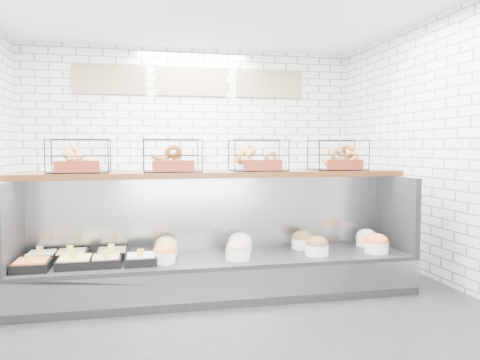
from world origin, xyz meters
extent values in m
plane|color=black|center=(0.00, 0.00, 0.00)|extent=(5.50, 5.50, 0.00)
cube|color=silver|center=(0.00, 2.75, 1.50)|extent=(5.00, 0.02, 3.00)
cube|color=silver|center=(2.50, 0.00, 1.50)|extent=(0.02, 5.50, 3.00)
cube|color=#9C8C6C|center=(-1.20, 2.72, 2.50)|extent=(1.05, 0.03, 0.42)
cube|color=#9C8C6C|center=(0.00, 2.72, 2.50)|extent=(1.05, 0.03, 0.42)
cube|color=#9C8C6C|center=(1.20, 2.72, 2.50)|extent=(1.05, 0.03, 0.42)
cube|color=black|center=(0.00, 0.30, 0.20)|extent=(4.00, 0.90, 0.40)
cube|color=#93969B|center=(0.00, -0.14, 0.22)|extent=(4.00, 0.03, 0.28)
cube|color=#93969B|center=(0.00, 0.71, 0.80)|extent=(4.00, 0.08, 0.80)
cube|color=black|center=(-1.97, 0.30, 0.80)|extent=(0.06, 0.90, 0.80)
cube|color=black|center=(1.97, 0.30, 0.80)|extent=(0.06, 0.90, 0.80)
cube|color=black|center=(-1.76, 0.11, 0.44)|extent=(0.32, 0.32, 0.08)
cube|color=orange|center=(-1.76, 0.11, 0.48)|extent=(0.27, 0.27, 0.04)
cube|color=#F4D455|center=(-1.76, 0.00, 0.53)|extent=(0.06, 0.01, 0.08)
cube|color=black|center=(-1.74, 0.45, 0.44)|extent=(0.28, 0.28, 0.08)
cube|color=silver|center=(-1.74, 0.45, 0.48)|extent=(0.24, 0.24, 0.04)
cube|color=#F4D455|center=(-1.74, 0.35, 0.53)|extent=(0.06, 0.01, 0.08)
cube|color=black|center=(-1.39, 0.15, 0.44)|extent=(0.33, 0.33, 0.08)
cube|color=#F2D87B|center=(-1.39, 0.15, 0.48)|extent=(0.28, 0.28, 0.04)
cube|color=#F4D455|center=(-1.39, 0.03, 0.53)|extent=(0.06, 0.01, 0.08)
cube|color=black|center=(-1.46, 0.44, 0.44)|extent=(0.31, 0.31, 0.08)
cube|color=#DCC387|center=(-1.46, 0.44, 0.48)|extent=(0.26, 0.26, 0.04)
cube|color=#F4D455|center=(-1.46, 0.34, 0.53)|extent=(0.06, 0.01, 0.08)
cube|color=black|center=(-1.11, 0.13, 0.44)|extent=(0.28, 0.28, 0.08)
cube|color=tan|center=(-1.11, 0.13, 0.48)|extent=(0.24, 0.24, 0.04)
cube|color=#F4D455|center=(-1.11, 0.03, 0.53)|extent=(0.06, 0.01, 0.08)
cube|color=black|center=(-1.08, 0.43, 0.44)|extent=(0.31, 0.31, 0.08)
cube|color=tan|center=(-1.08, 0.43, 0.48)|extent=(0.27, 0.27, 0.04)
cube|color=#F4D455|center=(-1.08, 0.32, 0.53)|extent=(0.06, 0.01, 0.08)
cube|color=black|center=(-0.79, 0.13, 0.44)|extent=(0.29, 0.29, 0.08)
cube|color=silver|center=(-0.79, 0.13, 0.48)|extent=(0.25, 0.25, 0.04)
cube|color=#F4D455|center=(-0.79, 0.02, 0.53)|extent=(0.06, 0.01, 0.08)
cylinder|color=white|center=(-0.57, 0.14, 0.46)|extent=(0.22, 0.22, 0.11)
ellipsoid|color=orange|center=(-0.57, 0.14, 0.52)|extent=(0.22, 0.22, 0.15)
cylinder|color=white|center=(-0.53, 0.47, 0.46)|extent=(0.24, 0.24, 0.11)
ellipsoid|color=#E1D373|center=(-0.53, 0.47, 0.52)|extent=(0.23, 0.23, 0.16)
cylinder|color=white|center=(0.15, 0.12, 0.46)|extent=(0.25, 0.25, 0.11)
ellipsoid|color=tan|center=(0.15, 0.12, 0.52)|extent=(0.24, 0.24, 0.17)
cylinder|color=white|center=(0.25, 0.46, 0.46)|extent=(0.26, 0.26, 0.11)
ellipsoid|color=white|center=(0.25, 0.46, 0.52)|extent=(0.25, 0.25, 0.18)
cylinder|color=white|center=(0.99, 0.14, 0.46)|extent=(0.24, 0.24, 0.11)
ellipsoid|color=brown|center=(0.99, 0.14, 0.52)|extent=(0.24, 0.24, 0.17)
cylinder|color=white|center=(0.96, 0.48, 0.46)|extent=(0.25, 0.25, 0.11)
ellipsoid|color=brown|center=(0.96, 0.48, 0.52)|extent=(0.25, 0.25, 0.17)
cylinder|color=white|center=(1.66, 0.12, 0.46)|extent=(0.26, 0.26, 0.11)
ellipsoid|color=orange|center=(1.66, 0.12, 0.52)|extent=(0.25, 0.25, 0.18)
cylinder|color=white|center=(1.71, 0.44, 0.46)|extent=(0.23, 0.23, 0.11)
ellipsoid|color=silver|center=(1.71, 0.44, 0.52)|extent=(0.22, 0.22, 0.16)
cube|color=#3E1F0D|center=(0.00, 0.52, 1.23)|extent=(4.10, 0.50, 0.06)
cube|color=black|center=(-1.38, 0.52, 1.43)|extent=(0.60, 0.38, 0.34)
cube|color=maroon|center=(-1.38, 0.32, 1.33)|extent=(0.42, 0.02, 0.11)
cube|color=black|center=(-0.46, 0.52, 1.43)|extent=(0.60, 0.38, 0.34)
cube|color=maroon|center=(-0.46, 0.32, 1.33)|extent=(0.42, 0.02, 0.11)
cube|color=black|center=(0.46, 0.52, 1.43)|extent=(0.60, 0.38, 0.34)
cube|color=maroon|center=(0.46, 0.32, 1.33)|extent=(0.42, 0.02, 0.11)
cube|color=black|center=(1.38, 0.52, 1.43)|extent=(0.60, 0.38, 0.34)
cube|color=maroon|center=(1.38, 0.32, 1.33)|extent=(0.42, 0.02, 0.11)
cube|color=#93969B|center=(0.00, 2.43, 0.45)|extent=(4.00, 0.60, 0.90)
cube|color=black|center=(-1.30, 2.39, 1.02)|extent=(0.40, 0.30, 0.24)
cube|color=silver|center=(-0.73, 2.46, 0.99)|extent=(0.35, 0.28, 0.18)
cylinder|color=orange|center=(0.39, 2.41, 1.01)|extent=(0.09, 0.09, 0.22)
cube|color=black|center=(1.05, 2.43, 1.05)|extent=(0.30, 0.30, 0.30)
camera|label=1|loc=(-0.79, -4.37, 1.51)|focal=35.00mm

